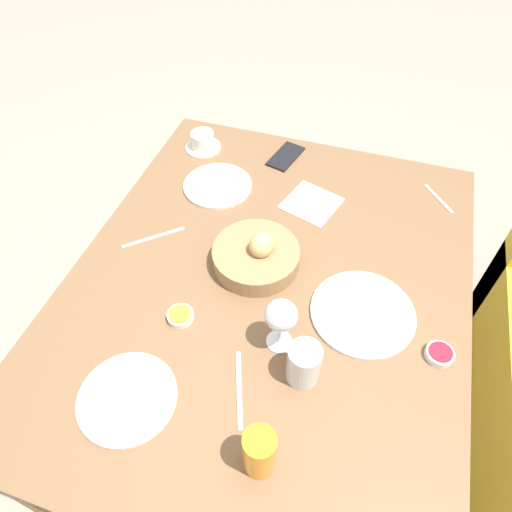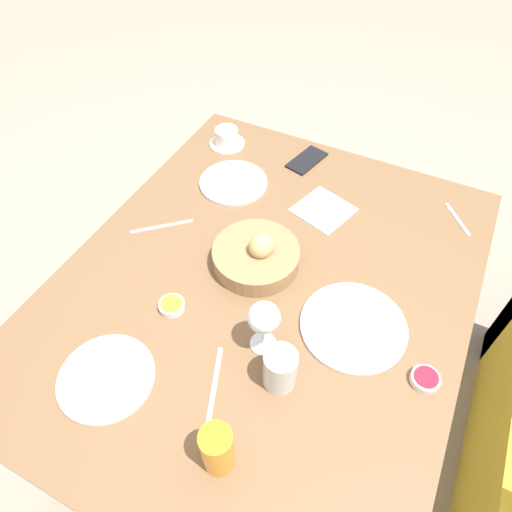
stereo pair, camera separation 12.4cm
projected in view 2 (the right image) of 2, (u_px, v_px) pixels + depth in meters
ground_plane at (261, 395)px, 1.77m from camera, size 10.00×10.00×0.00m
dining_table at (263, 301)px, 1.29m from camera, size 1.30×1.05×0.72m
bread_basket at (257, 255)px, 1.24m from camera, size 0.24×0.24×0.11m
plate_near_left at (233, 182)px, 1.48m from camera, size 0.22×0.22×0.01m
plate_near_right at (106, 378)px, 1.04m from camera, size 0.22×0.22×0.01m
plate_far_center at (353, 326)px, 1.13m from camera, size 0.26×0.26×0.01m
juice_glass at (217, 449)px, 0.88m from camera, size 0.07×0.07×0.13m
water_tumbler at (280, 369)px, 1.00m from camera, size 0.08×0.08×0.11m
wine_glass at (264, 319)px, 1.02m from camera, size 0.08×0.08×0.16m
coffee_cup at (227, 138)px, 1.60m from camera, size 0.12×0.12×0.06m
jam_bowl_berry at (425, 379)px, 1.03m from camera, size 0.07×0.07×0.02m
jam_bowl_honey at (172, 305)px, 1.16m from camera, size 0.07×0.07×0.02m
fork_silver at (215, 385)px, 1.03m from camera, size 0.18×0.08×0.00m
knife_silver at (162, 226)px, 1.36m from camera, size 0.13×0.15×0.00m
spoon_coffee at (457, 219)px, 1.38m from camera, size 0.12×0.10×0.00m
napkin at (324, 210)px, 1.40m from camera, size 0.19×0.19×0.00m
cell_phone at (307, 160)px, 1.56m from camera, size 0.16×0.11×0.01m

